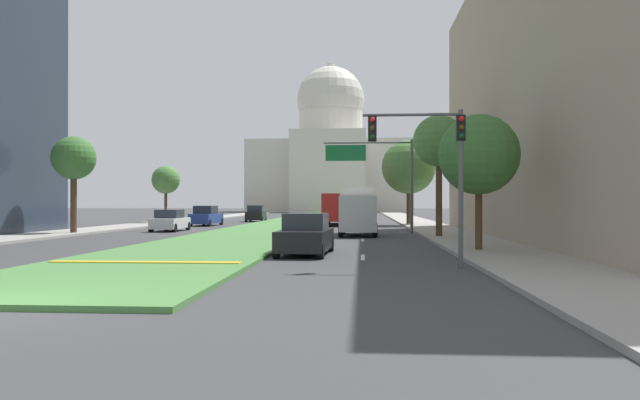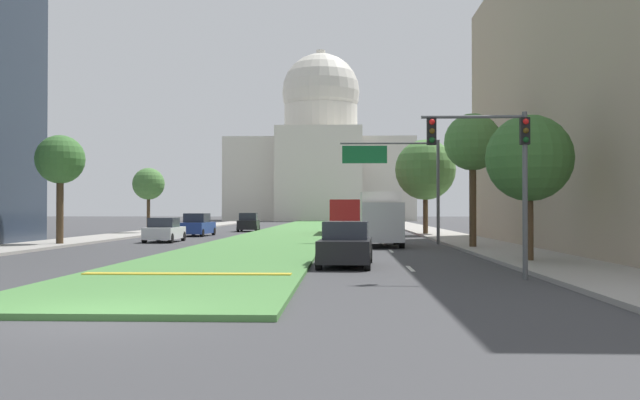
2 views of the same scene
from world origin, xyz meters
TOP-DOWN VIEW (x-y plane):
  - ground_plane at (0.00, 62.41)m, footprint 274.58×274.58m
  - grass_median at (0.00, 56.16)m, footprint 7.25×112.33m
  - median_curb_nose at (0.00, 8.15)m, footprint 6.52×0.50m
  - lane_dashes_right at (7.31, 31.97)m, footprint 0.16×46.22m
  - sidewalk_left at (-13.00, 49.92)m, footprint 4.00×112.33m
  - sidewalk_right at (13.00, 49.92)m, footprint 4.00×112.33m
  - capitol_building at (0.00, 124.07)m, footprint 36.48×23.22m
  - traffic_light_near_right at (9.66, 8.33)m, footprint 3.34×0.35m
  - overhead_guide_sign at (8.36, 29.84)m, footprint 6.19×0.20m
  - street_tree_right_near at (12.27, 14.52)m, footprint 3.46×3.46m
  - street_tree_left_mid at (-11.99, 27.05)m, footprint 2.89×2.89m
  - street_tree_right_mid at (11.87, 24.57)m, footprint 3.11×3.11m
  - street_tree_left_far at (-12.43, 46.95)m, footprint 2.81×2.81m
  - street_tree_right_far at (11.65, 44.85)m, footprint 5.08×5.08m
  - sedan_lead_stopped at (4.95, 13.09)m, footprint 2.18×4.49m
  - sedan_midblock at (-7.10, 32.19)m, footprint 1.96×4.21m
  - sedan_distant at (-7.12, 42.55)m, footprint 2.17×4.78m
  - sedan_far_horizon at (-4.58, 54.22)m, footprint 2.11×4.21m
  - sedan_very_far at (5.13, 70.26)m, footprint 1.95×4.22m
  - box_truck_delivery at (7.02, 27.70)m, footprint 2.40×6.40m
  - city_bus at (4.95, 46.05)m, footprint 2.62×11.00m

SIDE VIEW (x-z plane):
  - ground_plane at x=0.00m, z-range 0.00..0.00m
  - lane_dashes_right at x=7.31m, z-range 0.00..0.01m
  - grass_median at x=0.00m, z-range 0.00..0.14m
  - sidewalk_left at x=-13.00m, z-range 0.00..0.15m
  - sidewalk_right at x=13.00m, z-range 0.00..0.15m
  - median_curb_nose at x=0.00m, z-range 0.14..0.18m
  - sedan_midblock at x=-7.10m, z-range -0.05..1.58m
  - sedan_very_far at x=5.13m, z-range -0.05..1.60m
  - sedan_lead_stopped at x=4.95m, z-range -0.05..1.66m
  - sedan_far_horizon at x=-4.58m, z-range -0.07..1.76m
  - sedan_distant at x=-7.12m, z-range -0.07..1.79m
  - box_truck_delivery at x=7.02m, z-range 0.08..3.28m
  - city_bus at x=4.95m, z-range 0.29..3.24m
  - traffic_light_near_right at x=9.66m, z-range 1.20..6.40m
  - street_tree_right_near at x=12.27m, z-range 1.23..7.18m
  - street_tree_left_far at x=-12.43m, z-range 1.48..7.32m
  - overhead_guide_sign at x=8.36m, z-range 1.42..7.92m
  - street_tree_left_mid at x=-11.99m, z-range 1.76..8.35m
  - street_tree_right_far at x=11.65m, z-range 1.46..9.51m
  - street_tree_right_mid at x=11.87m, z-range 2.07..9.47m
  - capitol_building at x=0.00m, z-range -4.29..29.92m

